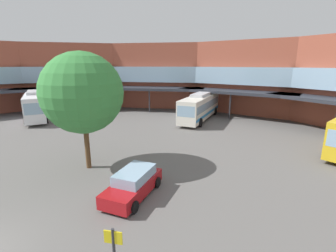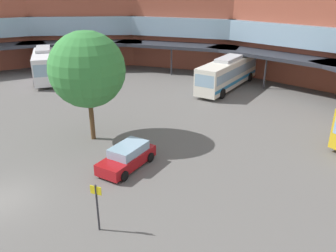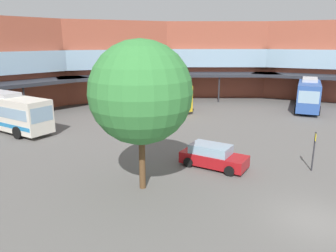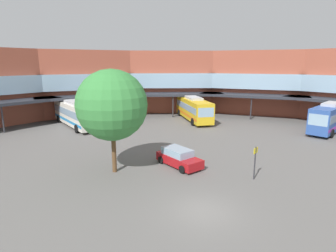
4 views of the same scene
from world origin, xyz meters
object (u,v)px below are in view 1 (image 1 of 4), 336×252
object	(u,v)px
bus_0	(36,104)
bus_3	(200,106)
parked_car	(133,184)
plaza_tree	(83,93)

from	to	relation	value
bus_0	bus_3	bearing A→B (deg)	61.30
bus_3	parked_car	distance (m)	21.09
bus_0	bus_3	distance (m)	23.19
parked_car	plaza_tree	world-z (taller)	plaza_tree
bus_3	parked_car	world-z (taller)	bus_3
plaza_tree	parked_car	bearing A→B (deg)	-11.62
bus_0	plaza_tree	xyz separation A→B (m)	(20.05, -7.10, 3.59)
bus_3	plaza_tree	bearing A→B (deg)	-9.17
bus_0	bus_3	xyz separation A→B (m)	(19.80, 12.08, -0.12)
bus_0	parked_car	distance (m)	26.78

